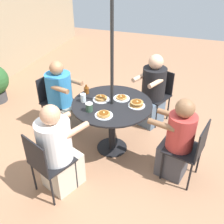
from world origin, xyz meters
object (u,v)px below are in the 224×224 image
at_px(patio_chair_south, 46,161).
at_px(pancake_plate_b, 121,98).
at_px(patio_chair_east, 54,98).
at_px(patio_table, 112,112).
at_px(syrup_bottle, 86,90).
at_px(coffee_cup, 89,107).
at_px(diner_west, 177,142).
at_px(pancake_plate_c, 101,99).
at_px(patio_chair_north, 158,92).
at_px(diner_north, 152,94).
at_px(diner_east, 62,100).
at_px(patio_chair_west, 190,148).
at_px(diner_south, 58,152).
at_px(drinking_glass_a, 83,98).
at_px(pancake_plate_a, 104,114).
at_px(pancake_plate_d, 137,104).

distance_m(patio_chair_south, pancake_plate_b, 1.32).
bearing_deg(patio_chair_east, patio_table, 90.00).
relative_size(syrup_bottle, coffee_cup, 1.17).
height_order(diner_west, pancake_plate_c, diner_west).
relative_size(patio_chair_north, diner_north, 0.72).
height_order(patio_table, pancake_plate_b, pancake_plate_b).
xyz_separation_m(patio_chair_north, diner_east, (-0.77, 1.36, 0.01)).
xyz_separation_m(pancake_plate_b, coffee_cup, (-0.43, 0.29, 0.04)).
bearing_deg(patio_chair_west, coffee_cup, 104.00).
height_order(diner_north, syrup_bottle, diner_north).
height_order(patio_chair_east, diner_east, diner_east).
xyz_separation_m(diner_north, diner_south, (-1.73, 0.75, -0.01)).
bearing_deg(patio_chair_west, diner_west, 90.00).
height_order(diner_west, drinking_glass_a, diner_west).
bearing_deg(diner_west, diner_east, 89.55).
bearing_deg(patio_chair_south, patio_chair_west, 49.35).
bearing_deg(pancake_plate_a, pancake_plate_c, 25.53).
bearing_deg(diner_south, diner_north, 89.29).
relative_size(diner_north, pancake_plate_b, 5.27).
relative_size(patio_table, pancake_plate_a, 4.82).
bearing_deg(pancake_plate_b, coffee_cup, 145.68).
relative_size(diner_south, coffee_cup, 10.43).
xyz_separation_m(patio_chair_north, syrup_bottle, (-0.85, 0.89, 0.31)).
bearing_deg(pancake_plate_c, pancake_plate_a, -154.47).
distance_m(patio_chair_north, syrup_bottle, 1.27).
distance_m(patio_chair_south, pancake_plate_a, 0.87).
bearing_deg(pancake_plate_d, pancake_plate_a, 137.79).
height_order(patio_chair_south, coffee_cup, coffee_cup).
relative_size(patio_chair_north, drinking_glass_a, 7.44).
distance_m(patio_chair_west, pancake_plate_b, 1.12).
xyz_separation_m(patio_chair_north, patio_chair_south, (-2.03, 0.88, 0.00)).
height_order(pancake_plate_c, syrup_bottle, syrup_bottle).
relative_size(pancake_plate_b, coffee_cup, 2.01).
xyz_separation_m(diner_south, drinking_glass_a, (0.79, 0.02, 0.30)).
height_order(patio_chair_south, diner_south, diner_south).
bearing_deg(syrup_bottle, pancake_plate_a, -137.34).
relative_size(patio_table, patio_chair_west, 1.27).
bearing_deg(patio_chair_south, drinking_glass_a, 109.94).
distance_m(syrup_bottle, coffee_cup, 0.48).
bearing_deg(diner_north, drinking_glass_a, 74.71).
bearing_deg(diner_north, patio_chair_north, -90.00).
height_order(diner_west, syrup_bottle, diner_west).
xyz_separation_m(patio_table, patio_chair_east, (0.29, 1.07, -0.12)).
distance_m(patio_chair_south, diner_west, 1.56).
distance_m(patio_chair_north, patio_chair_west, 1.42).
height_order(pancake_plate_a, pancake_plate_d, pancake_plate_d).
height_order(patio_table, pancake_plate_d, pancake_plate_d).
height_order(patio_chair_east, diner_south, diner_south).
distance_m(patio_chair_south, coffee_cup, 0.85).
height_order(diner_south, pancake_plate_c, diner_south).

